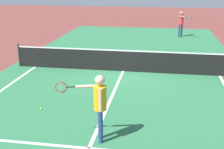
# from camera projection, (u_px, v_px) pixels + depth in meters

# --- Properties ---
(ground_plane) EXTENTS (60.00, 60.00, 0.00)m
(ground_plane) POSITION_uv_depth(u_px,v_px,m) (123.00, 71.00, 13.35)
(ground_plane) COLOR brown
(court_surface_inbounds) EXTENTS (10.62, 24.40, 0.00)m
(court_surface_inbounds) POSITION_uv_depth(u_px,v_px,m) (123.00, 71.00, 13.35)
(court_surface_inbounds) COLOR #2D7247
(court_surface_inbounds) RESTS_ON ground_plane
(line_service_near) EXTENTS (8.22, 0.10, 0.01)m
(line_service_near) POSITION_uv_depth(u_px,v_px,m) (89.00, 148.00, 7.35)
(line_service_near) COLOR white
(line_service_near) RESTS_ON ground_plane
(line_center_service) EXTENTS (0.10, 6.40, 0.01)m
(line_center_service) POSITION_uv_depth(u_px,v_px,m) (111.00, 99.00, 10.35)
(line_center_service) COLOR white
(line_center_service) RESTS_ON ground_plane
(net) EXTENTS (9.80, 0.09, 1.07)m
(net) POSITION_uv_depth(u_px,v_px,m) (123.00, 60.00, 13.20)
(net) COLOR #33383D
(net) RESTS_ON ground_plane
(player_near) EXTENTS (1.25, 0.41, 1.75)m
(player_near) POSITION_uv_depth(u_px,v_px,m) (99.00, 101.00, 7.38)
(player_near) COLOR navy
(player_near) RESTS_ON ground_plane
(player_far) EXTENTS (0.72, 1.11, 1.75)m
(player_far) POSITION_uv_depth(u_px,v_px,m) (181.00, 21.00, 20.65)
(player_far) COLOR navy
(player_far) RESTS_ON ground_plane
(tennis_ball_mid_court) EXTENTS (0.07, 0.07, 0.07)m
(tennis_ball_mid_court) POSITION_uv_depth(u_px,v_px,m) (41.00, 109.00, 9.45)
(tennis_ball_mid_court) COLOR #CCE033
(tennis_ball_mid_court) RESTS_ON ground_plane
(tennis_ball_near_net) EXTENTS (0.07, 0.07, 0.07)m
(tennis_ball_near_net) POSITION_uv_depth(u_px,v_px,m) (101.00, 81.00, 11.95)
(tennis_ball_near_net) COLOR #CCE033
(tennis_ball_near_net) RESTS_ON ground_plane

